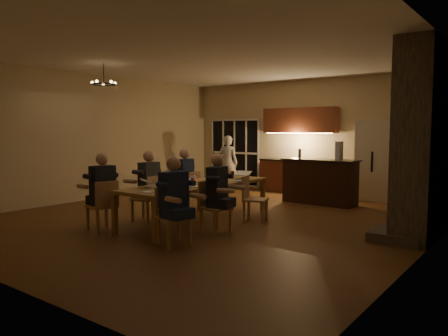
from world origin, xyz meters
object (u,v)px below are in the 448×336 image
person_right_mid (217,193)px  laptop_c (189,176)px  laptop_a (153,181)px  redcup_near (167,189)px  chair_right_far (255,199)px  plate_left (152,186)px  laptop_f (241,174)px  laptop_e (221,173)px  can_right (226,180)px  person_left_far (185,180)px  dining_table (197,202)px  mug_front (181,182)px  bar_blender (339,151)px  person_left_near (103,192)px  standing_person (228,163)px  chair_left_near (102,205)px  mug_mid (217,178)px  chair_right_near (174,217)px  redcup_mid (192,177)px  laptop_b (179,182)px  refrigerator (376,161)px  can_cola (233,174)px  person_left_mid (149,186)px  chair_right_mid (216,207)px  can_silver (176,184)px  bar_bottle (300,154)px  person_right_near (174,202)px  mug_back (212,176)px  bar_island (320,181)px  chandelier (104,84)px  chair_left_far (186,192)px  laptop_d (205,179)px  chair_left_mid (145,198)px  plate_far (238,181)px

person_right_mid → laptop_c: size_ratio=4.31×
laptop_a → redcup_near: bearing=-166.5°
chair_right_far → redcup_near: (-0.47, -1.94, 0.37)m
person_right_mid → redcup_near: (-0.43, -0.78, 0.12)m
person_right_mid → plate_left: (-1.16, -0.42, 0.07)m
chair_right_far → laptop_f: bearing=38.4°
laptop_e → can_right: bearing=145.7°
person_left_far → laptop_a: person_left_far is taller
dining_table → plate_left: size_ratio=15.11×
redcup_near → mug_front: bearing=119.6°
chair_right_far → laptop_c: 1.40m
bar_blender → person_left_near: bearing=-101.4°
dining_table → person_left_far: bearing=144.6°
dining_table → standing_person: 4.50m
person_left_near → plate_left: person_left_near is taller
chair_left_near → mug_mid: 2.36m
chair_left_near → chair_right_near: same height
dining_table → mug_mid: bearing=85.1°
redcup_mid → laptop_b: bearing=-58.3°
refrigerator → can_cola: bearing=-123.3°
standing_person → can_cola: standing_person is taller
person_left_mid → redcup_mid: bearing=148.7°
chair_right_mid → can_silver: size_ratio=7.42×
bar_bottle → bar_blender: bearing=4.7°
person_right_near → mug_back: (-1.21, 2.46, 0.11)m
bar_blender → mug_back: bearing=-111.4°
person_right_mid → can_cola: 2.17m
chair_right_far → mug_mid: bearing=79.0°
can_right → bar_bottle: size_ratio=0.50×
chair_left_near → can_cola: (0.71, 2.99, 0.37)m
bar_island → can_right: bearing=-98.7°
chandelier → can_silver: (2.31, -0.24, -1.94)m
chair_left_far → mug_back: (0.50, 0.25, 0.36)m
person_left_near → laptop_c: size_ratio=4.31×
chandelier → chair_left_far: bearing=34.2°
person_left_near → laptop_a: 0.89m
chair_left_near → can_cola: chair_left_near is taller
laptop_a → can_right: 1.48m
laptop_d → can_silver: size_ratio=2.67×
chair_left_mid → can_silver: 0.99m
person_left_near → laptop_f: (1.19, 2.61, 0.17)m
can_cola → standing_person: bearing=128.2°
chair_right_far → laptop_c: size_ratio=2.78×
person_right_mid → can_right: person_right_mid is taller
mug_front → plate_far: 1.24m
chair_left_mid → chandelier: size_ratio=1.69×
chair_right_near → can_cola: bearing=38.0°
chair_right_far → mug_front: chair_right_far is taller
refrigerator → laptop_e: (-2.16, -3.61, -0.14)m
chair_right_near → person_right_mid: (0.02, 1.06, 0.24)m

